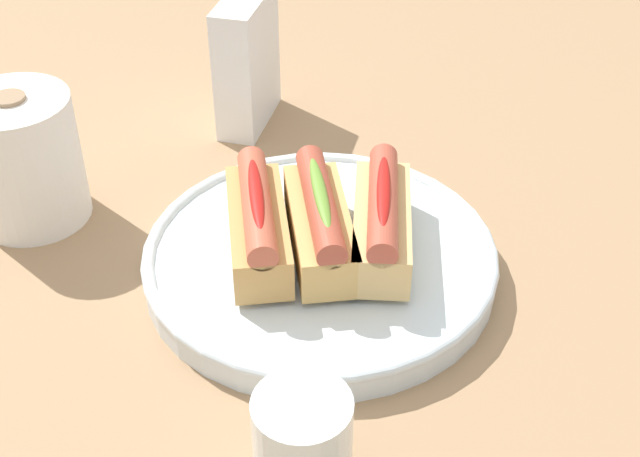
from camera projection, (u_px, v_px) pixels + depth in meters
The scene contains 8 objects.
ground_plane at pixel (333, 292), 0.78m from camera, with size 2.40×2.40×0.00m, color #9E7A56.
serving_bowl at pixel (320, 258), 0.79m from camera, with size 0.32×0.32×0.03m.
hotdog_front at pixel (382, 220), 0.77m from camera, with size 0.16×0.07×0.06m.
hotdog_back at pixel (320, 221), 0.77m from camera, with size 0.16×0.10×0.06m.
hotdog_side at pixel (258, 223), 0.76m from camera, with size 0.16×0.10×0.06m.
water_glass at pixel (303, 453), 0.59m from camera, with size 0.07×0.07×0.09m.
paper_towel_roll at pixel (24, 160), 0.83m from camera, with size 0.11×0.11×0.13m.
napkin_box at pixel (247, 62), 0.97m from camera, with size 0.11×0.04×0.15m, color white.
Camera 1 is at (-0.57, -0.12, 0.52)m, focal length 48.70 mm.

